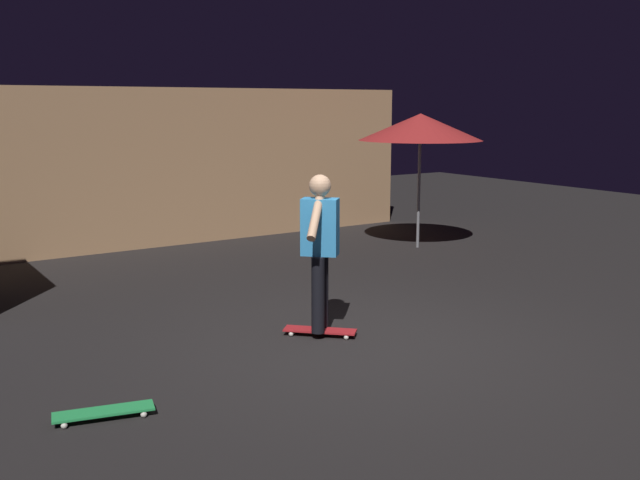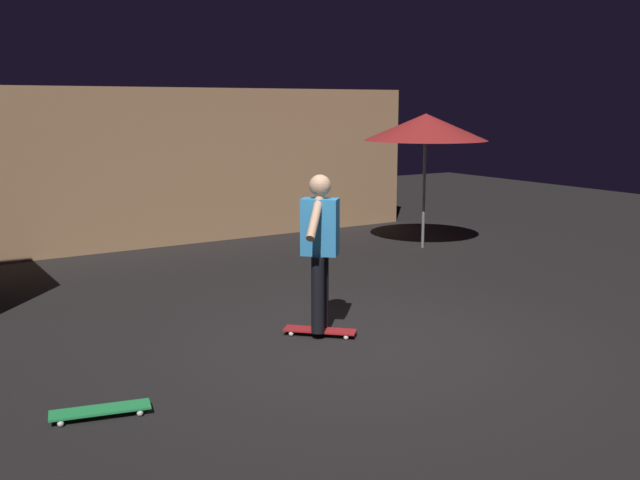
# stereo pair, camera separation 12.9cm
# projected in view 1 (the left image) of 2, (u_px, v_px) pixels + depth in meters

# --- Properties ---
(ground_plane) EXTENTS (28.00, 28.00, 0.00)m
(ground_plane) POSITION_uv_depth(u_px,v_px,m) (357.00, 343.00, 7.61)
(ground_plane) COLOR black
(low_building) EXTENTS (12.88, 3.41, 2.74)m
(low_building) POSITION_uv_depth(u_px,v_px,m) (53.00, 165.00, 13.17)
(low_building) COLOR #AD7F56
(low_building) RESTS_ON ground_plane
(patio_umbrella) EXTENTS (2.10, 2.10, 2.30)m
(patio_umbrella) POSITION_uv_depth(u_px,v_px,m) (420.00, 127.00, 12.33)
(patio_umbrella) COLOR slate
(patio_umbrella) RESTS_ON ground_plane
(skateboard_ridden) EXTENTS (0.70, 0.69, 0.07)m
(skateboard_ridden) POSITION_uv_depth(u_px,v_px,m) (320.00, 331.00, 7.86)
(skateboard_ridden) COLOR #AD1E23
(skateboard_ridden) RESTS_ON ground_plane
(skateboard_spare) EXTENTS (0.81, 0.37, 0.07)m
(skateboard_spare) POSITION_uv_depth(u_px,v_px,m) (104.00, 412.00, 5.78)
(skateboard_spare) COLOR green
(skateboard_spare) RESTS_ON ground_plane
(skater) EXTENTS (0.75, 0.76, 1.67)m
(skater) POSITION_uv_depth(u_px,v_px,m) (320.00, 241.00, 7.68)
(skater) COLOR black
(skater) RESTS_ON skateboard_ridden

